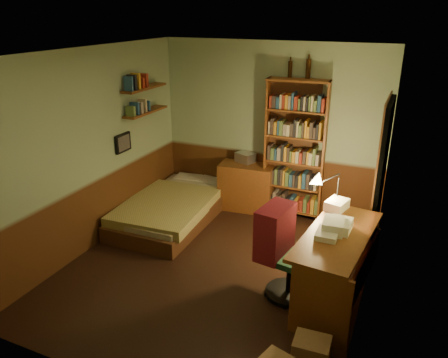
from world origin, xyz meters
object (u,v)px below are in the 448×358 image
at_px(bookshelf, 295,151).
at_px(cardboard_box_b, 311,350).
at_px(bed, 173,200).
at_px(dresser, 246,187).
at_px(desk, 334,267).
at_px(office_chair, 290,256).
at_px(desk_lamp, 339,178).
at_px(mini_stereo, 245,157).

bearing_deg(bookshelf, cardboard_box_b, -76.32).
bearing_deg(bookshelf, bed, -156.74).
distance_m(bed, dresser, 1.19).
distance_m(bed, desk, 2.79).
bearing_deg(office_chair, dresser, 132.15).
xyz_separation_m(desk, desk_lamp, (-0.15, 0.74, 0.75)).
bearing_deg(bed, desk_lamp, -7.01).
bearing_deg(bookshelf, desk, -67.50).
bearing_deg(desk, bed, 165.06).
distance_m(dresser, office_chair, 2.32).
bearing_deg(bed, bookshelf, 27.81).
bearing_deg(desk, office_chair, -155.87).
distance_m(dresser, desk_lamp, 2.05).
bearing_deg(desk, cardboard_box_b, -83.38).
relative_size(office_chair, cardboard_box_b, 3.12).
xyz_separation_m(desk_lamp, cardboard_box_b, (0.16, -1.76, -1.03)).
bearing_deg(desk_lamp, desk, -83.39).
bearing_deg(desk_lamp, bookshelf, 121.39).
bearing_deg(office_chair, desk_lamp, 80.13).
bearing_deg(dresser, mini_stereo, 114.69).
distance_m(mini_stereo, office_chair, 2.48).
relative_size(bed, bookshelf, 1.00).
distance_m(desk, cardboard_box_b, 1.06).
bearing_deg(dresser, bed, -143.23).
bearing_deg(office_chair, bookshelf, 114.00).
height_order(bookshelf, cardboard_box_b, bookshelf).
relative_size(bookshelf, office_chair, 2.05).
relative_size(desk_lamp, office_chair, 0.67).
distance_m(desk, desk_lamp, 1.06).
relative_size(bed, desk, 1.39).
relative_size(bed, dresser, 2.49).
distance_m(bed, office_chair, 2.44).
bearing_deg(mini_stereo, bookshelf, 18.24).
xyz_separation_m(desk, office_chair, (-0.46, -0.15, 0.11)).
bearing_deg(bookshelf, office_chair, -80.56).
distance_m(dresser, bookshelf, 1.00).
bearing_deg(mini_stereo, desk_lamp, -14.61).
height_order(bookshelf, office_chair, bookshelf).
bearing_deg(cardboard_box_b, office_chair, 118.17).
bearing_deg(cardboard_box_b, bed, 142.27).
height_order(bed, desk_lamp, desk_lamp).
bearing_deg(cardboard_box_b, bookshelf, 109.16).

